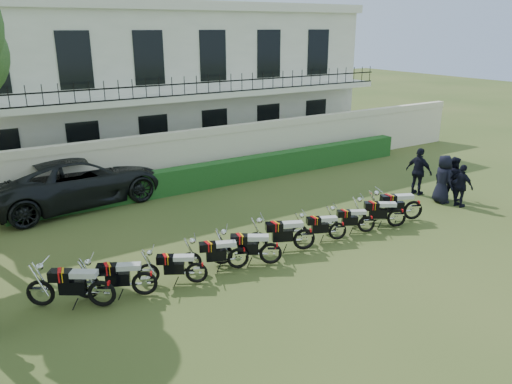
# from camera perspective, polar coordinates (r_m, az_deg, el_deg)

# --- Properties ---
(ground) EXTENTS (100.00, 100.00, 0.00)m
(ground) POSITION_cam_1_polar(r_m,az_deg,el_deg) (15.33, 8.03, -6.19)
(ground) COLOR #344A1D
(ground) RESTS_ON ground
(perimeter_wall) EXTENTS (30.00, 0.35, 2.30)m
(perimeter_wall) POSITION_cam_1_polar(r_m,az_deg,el_deg) (21.32, -5.76, 4.28)
(perimeter_wall) COLOR beige
(perimeter_wall) RESTS_ON ground
(hedge) EXTENTS (18.00, 0.60, 1.00)m
(hedge) POSITION_cam_1_polar(r_m,az_deg,el_deg) (21.26, -2.33, 2.45)
(hedge) COLOR #19471A
(hedge) RESTS_ON ground
(building) EXTENTS (20.40, 9.60, 7.40)m
(building) POSITION_cam_1_polar(r_m,az_deg,el_deg) (26.29, -11.93, 12.27)
(building) COLOR white
(building) RESTS_ON ground
(motorcycle_0) EXTENTS (1.84, 1.25, 1.16)m
(motorcycle_0) POSITION_cam_1_polar(r_m,az_deg,el_deg) (12.42, -17.27, -10.35)
(motorcycle_0) COLOR black
(motorcycle_0) RESTS_ON ground
(motorcycle_1) EXTENTS (1.84, 0.99, 1.09)m
(motorcycle_1) POSITION_cam_1_polar(r_m,az_deg,el_deg) (12.66, -12.65, -9.52)
(motorcycle_1) COLOR black
(motorcycle_1) RESTS_ON ground
(motorcycle_2) EXTENTS (1.62, 0.97, 0.98)m
(motorcycle_2) POSITION_cam_1_polar(r_m,az_deg,el_deg) (13.02, -6.81, -8.59)
(motorcycle_2) COLOR black
(motorcycle_2) RESTS_ON ground
(motorcycle_3) EXTENTS (1.80, 0.84, 1.03)m
(motorcycle_3) POSITION_cam_1_polar(r_m,az_deg,el_deg) (13.66, -2.06, -7.00)
(motorcycle_3) COLOR black
(motorcycle_3) RESTS_ON ground
(motorcycle_4) EXTENTS (1.76, 1.13, 1.09)m
(motorcycle_4) POSITION_cam_1_polar(r_m,az_deg,el_deg) (13.88, 1.69, -6.44)
(motorcycle_4) COLOR black
(motorcycle_4) RESTS_ON ground
(motorcycle_5) EXTENTS (1.97, 0.97, 1.14)m
(motorcycle_5) POSITION_cam_1_polar(r_m,az_deg,el_deg) (14.80, 5.54, -4.80)
(motorcycle_5) COLOR black
(motorcycle_5) RESTS_ON ground
(motorcycle_6) EXTENTS (1.70, 0.83, 0.98)m
(motorcycle_6) POSITION_cam_1_polar(r_m,az_deg,el_deg) (15.65, 9.33, -3.94)
(motorcycle_6) COLOR black
(motorcycle_6) RESTS_ON ground
(motorcycle_7) EXTENTS (1.60, 0.90, 0.96)m
(motorcycle_7) POSITION_cam_1_polar(r_m,az_deg,el_deg) (16.38, 12.54, -3.15)
(motorcycle_7) COLOR black
(motorcycle_7) RESTS_ON ground
(motorcycle_8) EXTENTS (1.72, 1.11, 1.07)m
(motorcycle_8) POSITION_cam_1_polar(r_m,az_deg,el_deg) (17.05, 15.81, -2.37)
(motorcycle_8) COLOR black
(motorcycle_8) RESTS_ON ground
(motorcycle_9) EXTENTS (2.00, 0.99, 1.16)m
(motorcycle_9) POSITION_cam_1_polar(r_m,az_deg,el_deg) (17.83, 17.54, -1.48)
(motorcycle_9) COLOR black
(motorcycle_9) RESTS_ON ground
(suv) EXTENTS (6.88, 3.80, 1.82)m
(suv) POSITION_cam_1_polar(r_m,az_deg,el_deg) (19.70, -19.79, 1.30)
(suv) COLOR black
(suv) RESTS_ON ground
(officer_2) EXTENTS (0.40, 0.94, 1.60)m
(officer_2) POSITION_cam_1_polar(r_m,az_deg,el_deg) (19.69, 22.42, 0.64)
(officer_2) COLOR black
(officer_2) RESTS_ON ground
(officer_3) EXTENTS (0.78, 1.01, 1.83)m
(officer_3) POSITION_cam_1_polar(r_m,az_deg,el_deg) (19.92, 20.60, 1.40)
(officer_3) COLOR black
(officer_3) RESTS_ON ground
(officer_4) EXTENTS (0.75, 0.90, 1.67)m
(officer_4) POSITION_cam_1_polar(r_m,az_deg,el_deg) (20.49, 21.58, 1.50)
(officer_4) COLOR black
(officer_4) RESTS_ON ground
(officer_5) EXTENTS (0.64, 1.16, 1.88)m
(officer_5) POSITION_cam_1_polar(r_m,az_deg,el_deg) (20.54, 18.11, 2.23)
(officer_5) COLOR black
(officer_5) RESTS_ON ground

